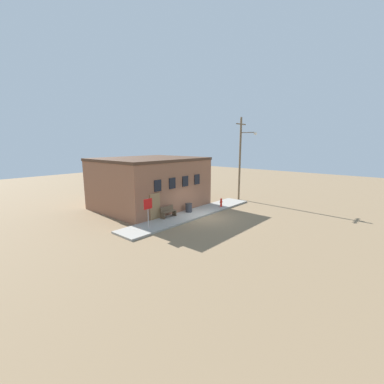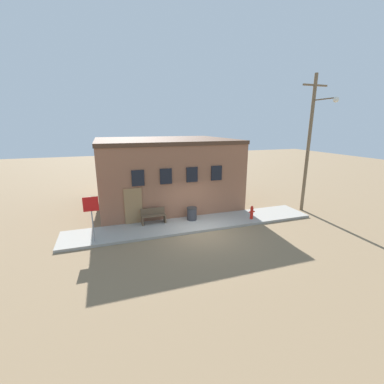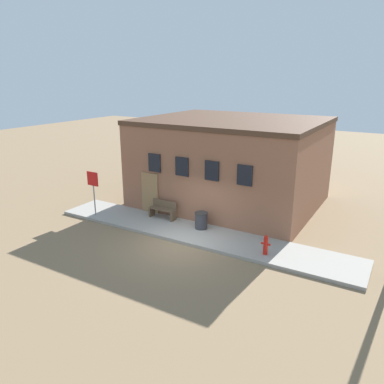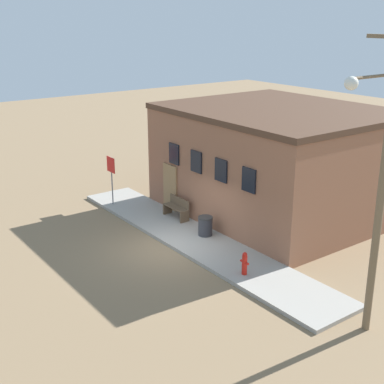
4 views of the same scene
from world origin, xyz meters
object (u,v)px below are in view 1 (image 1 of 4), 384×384
at_px(fire_hydrant, 221,202).
at_px(utility_pole, 241,156).
at_px(stop_sign, 148,208).
at_px(bench, 168,212).
at_px(trash_bin, 189,208).

bearing_deg(fire_hydrant, utility_pole, 7.51).
bearing_deg(stop_sign, utility_pole, 3.30).
bearing_deg(fire_hydrant, bench, 168.04).
bearing_deg(trash_bin, fire_hydrant, -16.31).
height_order(trash_bin, utility_pole, utility_pole).
xyz_separation_m(fire_hydrant, utility_pole, (4.37, 0.58, 4.19)).
height_order(fire_hydrant, stop_sign, stop_sign).
height_order(stop_sign, trash_bin, stop_sign).
height_order(stop_sign, utility_pole, utility_pole).
xyz_separation_m(fire_hydrant, bench, (-5.73, 1.21, 0.03)).
bearing_deg(trash_bin, utility_pole, -3.20).
bearing_deg(stop_sign, trash_bin, 12.44).
bearing_deg(bench, stop_sign, -156.26).
xyz_separation_m(fire_hydrant, stop_sign, (-8.91, -0.19, 1.17)).
bearing_deg(utility_pole, bench, 176.39).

